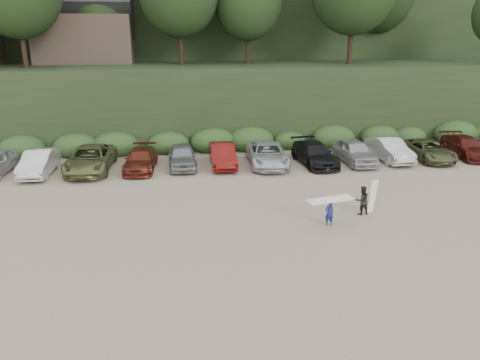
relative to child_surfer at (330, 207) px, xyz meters
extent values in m
plane|color=tan|center=(-2.17, 0.47, -0.90)|extent=(120.00, 120.00, 0.00)
cube|color=black|center=(-2.17, 22.47, 2.10)|extent=(80.00, 14.00, 6.00)
cube|color=black|center=(-2.17, 40.47, 7.10)|extent=(90.00, 30.00, 16.00)
ellipsoid|color=black|center=(-2.17, 22.47, 10.10)|extent=(66.00, 12.00, 10.00)
cube|color=#2B491E|center=(-2.72, 14.97, -0.30)|extent=(46.20, 2.00, 1.20)
cube|color=brown|center=(-14.17, 24.47, 7.10)|extent=(8.00, 6.00, 4.00)
imported|color=silver|center=(-15.54, 10.50, -0.13)|extent=(1.74, 4.72, 1.54)
imported|color=#656B3E|center=(-12.44, 10.80, -0.10)|extent=(2.93, 5.88, 1.60)
imported|color=maroon|center=(-9.23, 10.59, -0.22)|extent=(2.27, 4.82, 1.36)
imported|color=gray|center=(-6.52, 10.84, -0.14)|extent=(1.82, 4.48, 1.53)
imported|color=maroon|center=(-3.83, 10.72, -0.15)|extent=(1.68, 4.62, 1.51)
imported|color=silver|center=(-0.82, 10.45, -0.15)|extent=(2.79, 5.55, 1.51)
imported|color=black|center=(2.41, 10.22, -0.16)|extent=(2.48, 5.25, 1.48)
imported|color=#A5A4A9|center=(5.25, 10.22, -0.10)|extent=(2.05, 4.77, 1.60)
imported|color=#BDBDBD|center=(7.89, 10.48, -0.12)|extent=(1.89, 4.84, 1.57)
imported|color=#515732|center=(10.71, 10.25, -0.22)|extent=(2.37, 4.95, 1.36)
imported|color=#511912|center=(13.82, 10.61, -0.18)|extent=(2.31, 5.07, 1.44)
imported|color=navy|center=(0.00, 0.00, -0.30)|extent=(0.46, 0.32, 1.21)
cube|color=white|center=(0.00, 0.00, 0.38)|extent=(2.29, 1.06, 0.09)
imported|color=black|center=(2.05, 1.10, -0.17)|extent=(0.79, 0.66, 1.47)
cube|color=white|center=(2.60, 1.19, -0.04)|extent=(0.55, 0.45, 1.73)
camera|label=1|loc=(-7.07, -19.48, 7.88)|focal=35.00mm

